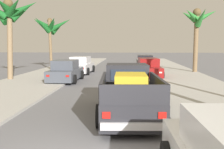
{
  "coord_description": "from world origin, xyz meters",
  "views": [
    {
      "loc": [
        1.33,
        -5.14,
        2.62
      ],
      "look_at": [
        0.54,
        6.97,
        1.2
      ],
      "focal_mm": 41.04,
      "sensor_mm": 36.0,
      "label": 1
    }
  ],
  "objects": [
    {
      "name": "car_left_near",
      "position": [
        -3.05,
        18.0,
        0.71
      ],
      "size": [
        2.16,
        4.32,
        1.54
      ],
      "color": "silver",
      "rests_on": "ground"
    },
    {
      "name": "palm_tree_left_fore",
      "position": [
        -6.45,
        20.25,
        4.45
      ],
      "size": [
        3.79,
        4.18,
        5.37
      ],
      "color": "brown",
      "rests_on": "ground"
    },
    {
      "name": "car_right_mid",
      "position": [
        2.92,
        15.59,
        0.71
      ],
      "size": [
        2.19,
        4.33,
        1.54
      ],
      "color": "maroon",
      "rests_on": "ground"
    },
    {
      "name": "car_left_mid",
      "position": [
        -3.16,
        12.79,
        0.71
      ],
      "size": [
        2.05,
        4.27,
        1.54
      ],
      "color": "#474C56",
      "rests_on": "ground"
    },
    {
      "name": "sidewalk_right",
      "position": [
        5.28,
        12.0,
        0.06
      ],
      "size": [
        4.99,
        60.0,
        0.12
      ],
      "primitive_type": "cube",
      "color": "#B2AFA8",
      "rests_on": "ground"
    },
    {
      "name": "curb_right",
      "position": [
        4.19,
        12.0,
        0.05
      ],
      "size": [
        0.16,
        60.0,
        0.1
      ],
      "primitive_type": "cube",
      "color": "silver",
      "rests_on": "ground"
    },
    {
      "name": "sidewalk_left",
      "position": [
        -5.28,
        12.0,
        0.06
      ],
      "size": [
        4.99,
        60.0,
        0.12
      ],
      "primitive_type": "cube",
      "color": "#B2AFA8",
      "rests_on": "ground"
    },
    {
      "name": "palm_tree_right_fore",
      "position": [
        7.52,
        18.9,
        4.65
      ],
      "size": [
        3.27,
        3.38,
        5.91
      ],
      "color": "brown",
      "rests_on": "ground"
    },
    {
      "name": "curb_left",
      "position": [
        -4.19,
        12.0,
        0.05
      ],
      "size": [
        0.16,
        60.0,
        0.1
      ],
      "primitive_type": "cube",
      "color": "silver",
      "rests_on": "ground"
    },
    {
      "name": "palm_tree_right_mid",
      "position": [
        -7.26,
        13.1,
        4.81
      ],
      "size": [
        4.26,
        3.52,
        5.9
      ],
      "color": "#846B4C",
      "rests_on": "ground"
    },
    {
      "name": "pickup_truck",
      "position": [
        1.34,
        4.27,
        0.81
      ],
      "size": [
        2.42,
        5.31,
        1.8
      ],
      "color": "#28282D",
      "rests_on": "ground"
    },
    {
      "name": "car_left_far",
      "position": [
        3.02,
        21.48,
        0.71
      ],
      "size": [
        2.12,
        4.3,
        1.54
      ],
      "color": "black",
      "rests_on": "ground"
    }
  ]
}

